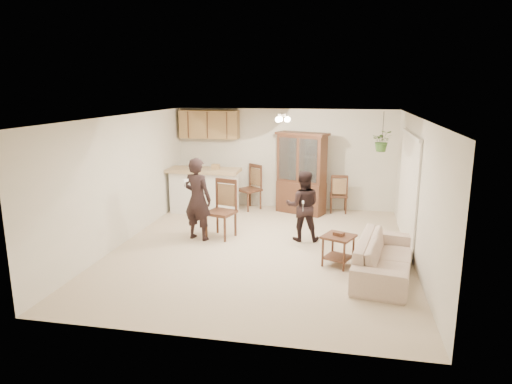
% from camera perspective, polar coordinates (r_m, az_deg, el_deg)
% --- Properties ---
extents(floor, '(6.50, 6.50, 0.00)m').
position_cam_1_polar(floor, '(8.77, 0.66, -7.17)').
color(floor, '#C7B096').
rests_on(floor, ground).
extents(ceiling, '(5.50, 6.50, 0.02)m').
position_cam_1_polar(ceiling, '(8.25, 0.70, 9.36)').
color(ceiling, white).
rests_on(ceiling, wall_back).
extents(wall_back, '(5.50, 0.02, 2.50)m').
position_cam_1_polar(wall_back, '(11.58, 3.57, 4.16)').
color(wall_back, beige).
rests_on(wall_back, ground).
extents(wall_front, '(5.50, 0.02, 2.50)m').
position_cam_1_polar(wall_front, '(5.37, -5.60, -6.34)').
color(wall_front, beige).
rests_on(wall_front, ground).
extents(wall_left, '(0.02, 6.50, 2.50)m').
position_cam_1_polar(wall_left, '(9.30, -16.24, 1.49)').
color(wall_left, beige).
rests_on(wall_left, ground).
extents(wall_right, '(0.02, 6.50, 2.50)m').
position_cam_1_polar(wall_right, '(8.39, 19.50, 0.04)').
color(wall_right, beige).
rests_on(wall_right, ground).
extents(breakfast_bar, '(1.60, 0.55, 1.00)m').
position_cam_1_polar(breakfast_bar, '(11.25, -6.47, -0.05)').
color(breakfast_bar, white).
rests_on(breakfast_bar, floor).
extents(bar_top, '(1.75, 0.70, 0.08)m').
position_cam_1_polar(bar_top, '(11.14, -6.55, 2.71)').
color(bar_top, tan).
rests_on(bar_top, breakfast_bar).
extents(upper_cabinets, '(1.50, 0.34, 0.70)m').
position_cam_1_polar(upper_cabinets, '(11.70, -5.85, 8.40)').
color(upper_cabinets, brown).
rests_on(upper_cabinets, wall_back).
extents(vertical_blinds, '(0.06, 2.30, 2.10)m').
position_cam_1_polar(vertical_blinds, '(9.28, 18.41, 0.37)').
color(vertical_blinds, silver).
rests_on(vertical_blinds, wall_right).
extents(ceiling_fixture, '(0.36, 0.36, 0.20)m').
position_cam_1_polar(ceiling_fixture, '(9.40, 3.24, 9.18)').
color(ceiling_fixture, '#FFE3BF').
rests_on(ceiling_fixture, ceiling).
extents(hanging_plant, '(0.43, 0.37, 0.48)m').
position_cam_1_polar(hanging_plant, '(10.60, 15.50, 6.17)').
color(hanging_plant, '#316227').
rests_on(hanging_plant, ceiling).
extents(plant_cord, '(0.01, 0.01, 0.65)m').
position_cam_1_polar(plant_cord, '(10.56, 15.61, 7.92)').
color(plant_cord, black).
rests_on(plant_cord, ceiling).
extents(sofa, '(1.04, 1.97, 0.73)m').
position_cam_1_polar(sofa, '(7.79, 15.82, -7.44)').
color(sofa, beige).
rests_on(sofa, floor).
extents(adult, '(0.75, 0.59, 1.80)m').
position_cam_1_polar(adult, '(9.17, -7.35, -0.49)').
color(adult, black).
rests_on(adult, floor).
extents(child, '(0.70, 0.57, 1.35)m').
position_cam_1_polar(child, '(9.14, 5.87, -1.96)').
color(child, black).
rests_on(child, floor).
extents(china_hutch, '(1.34, 0.91, 1.97)m').
position_cam_1_polar(china_hutch, '(11.10, 5.70, 2.29)').
color(china_hutch, '#392014').
rests_on(china_hutch, floor).
extents(side_table, '(0.65, 0.65, 0.60)m').
position_cam_1_polar(side_table, '(8.05, 10.23, -7.13)').
color(side_table, '#392014').
rests_on(side_table, floor).
extents(chair_bar, '(0.65, 0.65, 1.19)m').
position_cam_1_polar(chair_bar, '(9.37, -4.40, -3.71)').
color(chair_bar, '#392014').
rests_on(chair_bar, floor).
extents(chair_hutch_left, '(0.70, 0.70, 1.13)m').
position_cam_1_polar(chair_hutch_left, '(11.51, -0.88, -0.60)').
color(chair_hutch_left, '#392014').
rests_on(chair_hutch_left, floor).
extents(chair_hutch_right, '(0.45, 0.45, 0.96)m').
position_cam_1_polar(chair_hutch_right, '(11.42, 10.25, -1.16)').
color(chair_hutch_right, '#392014').
rests_on(chair_hutch_right, floor).
extents(controller_adult, '(0.08, 0.15, 0.04)m').
position_cam_1_polar(controller_adult, '(8.77, -8.83, 1.42)').
color(controller_adult, white).
rests_on(controller_adult, adult).
extents(controller_child, '(0.05, 0.13, 0.04)m').
position_cam_1_polar(controller_child, '(8.77, 5.91, -1.28)').
color(controller_child, white).
rests_on(controller_child, child).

